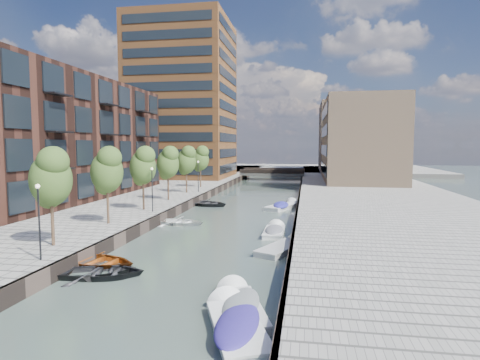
% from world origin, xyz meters
% --- Properties ---
extents(water, '(300.00, 300.00, 0.00)m').
position_xyz_m(water, '(0.00, 40.00, 0.00)').
color(water, '#38473F').
rests_on(water, ground).
extents(quay_left, '(60.00, 140.00, 1.00)m').
position_xyz_m(quay_left, '(-36.00, 40.00, 0.50)').
color(quay_left, gray).
rests_on(quay_left, ground).
extents(quay_right, '(20.00, 140.00, 1.00)m').
position_xyz_m(quay_right, '(16.00, 40.00, 0.50)').
color(quay_right, gray).
rests_on(quay_right, ground).
extents(quay_wall_left, '(0.25, 140.00, 1.00)m').
position_xyz_m(quay_wall_left, '(-6.10, 40.00, 0.50)').
color(quay_wall_left, '#332823').
rests_on(quay_wall_left, ground).
extents(quay_wall_right, '(0.25, 140.00, 1.00)m').
position_xyz_m(quay_wall_right, '(6.10, 40.00, 0.50)').
color(quay_wall_right, '#332823').
rests_on(quay_wall_right, ground).
extents(far_closure, '(80.00, 40.00, 1.00)m').
position_xyz_m(far_closure, '(0.00, 100.00, 0.50)').
color(far_closure, gray).
rests_on(far_closure, ground).
extents(apartment_block, '(8.00, 38.00, 14.00)m').
position_xyz_m(apartment_block, '(-20.00, 30.00, 8.00)').
color(apartment_block, black).
rests_on(apartment_block, quay_left).
extents(tower, '(18.00, 18.00, 30.00)m').
position_xyz_m(tower, '(-17.00, 65.00, 16.00)').
color(tower, brown).
rests_on(tower, quay_left).
extents(tan_block_near, '(12.00, 25.00, 14.00)m').
position_xyz_m(tan_block_near, '(16.00, 62.00, 8.00)').
color(tan_block_near, '#9A7B5E').
rests_on(tan_block_near, quay_right).
extents(tan_block_far, '(12.00, 20.00, 16.00)m').
position_xyz_m(tan_block_far, '(16.00, 88.00, 9.00)').
color(tan_block_far, '#9A7B5E').
rests_on(tan_block_far, quay_right).
extents(bridge, '(13.00, 6.00, 1.30)m').
position_xyz_m(bridge, '(0.00, 72.00, 1.39)').
color(bridge, gray).
rests_on(bridge, ground).
extents(tree_1, '(2.50, 2.50, 5.95)m').
position_xyz_m(tree_1, '(-8.50, 11.00, 5.31)').
color(tree_1, '#382619').
rests_on(tree_1, quay_left).
extents(tree_2, '(2.50, 2.50, 5.95)m').
position_xyz_m(tree_2, '(-8.50, 18.00, 5.31)').
color(tree_2, '#382619').
rests_on(tree_2, quay_left).
extents(tree_3, '(2.50, 2.50, 5.95)m').
position_xyz_m(tree_3, '(-8.50, 25.00, 5.31)').
color(tree_3, '#382619').
rests_on(tree_3, quay_left).
extents(tree_4, '(2.50, 2.50, 5.95)m').
position_xyz_m(tree_4, '(-8.50, 32.00, 5.31)').
color(tree_4, '#382619').
rests_on(tree_4, quay_left).
extents(tree_5, '(2.50, 2.50, 5.95)m').
position_xyz_m(tree_5, '(-8.50, 39.00, 5.31)').
color(tree_5, '#382619').
rests_on(tree_5, quay_left).
extents(tree_6, '(2.50, 2.50, 5.95)m').
position_xyz_m(tree_6, '(-8.50, 46.00, 5.31)').
color(tree_6, '#382619').
rests_on(tree_6, quay_left).
extents(lamp_0, '(0.24, 0.24, 4.12)m').
position_xyz_m(lamp_0, '(-7.20, 8.00, 3.51)').
color(lamp_0, black).
rests_on(lamp_0, quay_left).
extents(lamp_1, '(0.24, 0.24, 4.12)m').
position_xyz_m(lamp_1, '(-7.20, 24.00, 3.51)').
color(lamp_1, black).
rests_on(lamp_1, quay_left).
extents(lamp_2, '(0.24, 0.24, 4.12)m').
position_xyz_m(lamp_2, '(-7.20, 40.00, 3.51)').
color(lamp_2, black).
rests_on(lamp_2, quay_left).
extents(sloop_0, '(5.20, 4.18, 0.96)m').
position_xyz_m(sloop_0, '(-4.02, 8.65, 0.00)').
color(sloop_0, '#232326').
rests_on(sloop_0, ground).
extents(sloop_1, '(4.86, 4.26, 0.84)m').
position_xyz_m(sloop_1, '(-4.40, 8.98, 0.00)').
color(sloop_1, black).
rests_on(sloop_1, ground).
extents(sloop_2, '(5.23, 4.07, 0.99)m').
position_xyz_m(sloop_2, '(-5.27, 10.49, 0.00)').
color(sloop_2, '#7A340D').
rests_on(sloop_2, ground).
extents(sloop_3, '(4.70, 3.55, 0.92)m').
position_xyz_m(sloop_3, '(-4.31, 23.31, 0.00)').
color(sloop_3, white).
rests_on(sloop_3, ground).
extents(sloop_4, '(6.06, 5.13, 1.07)m').
position_xyz_m(sloop_4, '(-4.64, 34.64, 0.00)').
color(sloop_4, '#232326').
rests_on(sloop_4, ground).
extents(motorboat_0, '(3.46, 5.39, 1.70)m').
position_xyz_m(motorboat_0, '(4.29, 3.69, 0.21)').
color(motorboat_0, white).
rests_on(motorboat_0, ground).
extents(motorboat_1, '(3.10, 5.04, 1.59)m').
position_xyz_m(motorboat_1, '(4.15, 5.54, 0.19)').
color(motorboat_1, silver).
rests_on(motorboat_1, ground).
extents(motorboat_2, '(3.51, 5.09, 1.61)m').
position_xyz_m(motorboat_2, '(5.57, 16.04, 0.09)').
color(motorboat_2, '#B0B0AE').
rests_on(motorboat_2, ground).
extents(motorboat_3, '(3.79, 5.64, 1.78)m').
position_xyz_m(motorboat_3, '(4.36, 34.05, 0.22)').
color(motorboat_3, silver).
rests_on(motorboat_3, ground).
extents(motorboat_4, '(1.57, 4.48, 1.49)m').
position_xyz_m(motorboat_4, '(4.44, 20.99, 0.18)').
color(motorboat_4, silver).
rests_on(motorboat_4, ground).
extents(car, '(1.77, 4.13, 1.39)m').
position_xyz_m(car, '(11.45, 56.54, 1.70)').
color(car, '#9EA0A2').
rests_on(car, quay_right).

